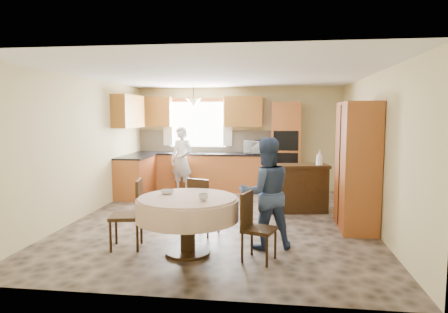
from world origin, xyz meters
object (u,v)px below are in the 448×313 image
chair_left (132,210)px  dining_table (188,210)px  person_sink (182,160)px  sideboard (296,190)px  chair_back (202,204)px  oven_tower (285,148)px  person_dining (266,193)px  cupboard (357,166)px  chair_right (254,223)px

chair_left → dining_table: bearing=69.8°
dining_table → person_sink: bearing=104.6°
sideboard → chair_left: (-2.34, -2.40, 0.10)m
chair_back → person_sink: size_ratio=0.56×
oven_tower → person_dining: bearing=-95.0°
cupboard → chair_left: size_ratio=2.13×
person_sink → chair_left: bearing=-66.1°
sideboard → person_dining: 2.22m
chair_left → chair_back: chair_left is taller
person_dining → cupboard: bearing=-159.8°
chair_left → chair_right: bearing=70.8°
sideboard → chair_right: 2.73m
oven_tower → cupboard: size_ratio=1.04×
oven_tower → chair_left: size_ratio=2.22×
person_dining → dining_table: bearing=3.8°
cupboard → chair_right: size_ratio=2.35×
chair_back → person_dining: 1.12m
sideboard → dining_table: sideboard is taller
person_sink → dining_table: bearing=-54.7°
dining_table → person_sink: person_sink is taller
chair_back → person_dining: (0.98, -0.45, 0.28)m
chair_right → person_sink: person_sink is taller
sideboard → person_sink: size_ratio=0.76×
sideboard → chair_left: size_ratio=1.24×
person_dining → chair_right: bearing=58.0°
cupboard → person_dining: cupboard is taller
oven_tower → dining_table: (-1.36, -4.41, -0.46)m
cupboard → chair_right: (-1.55, -1.63, -0.54)m
sideboard → dining_table: 2.96m
oven_tower → dining_table: bearing=-107.1°
sideboard → cupboard: size_ratio=0.58×
chair_back → chair_right: chair_back is taller
chair_right → chair_left: bearing=99.6°
oven_tower → sideboard: size_ratio=1.79×
oven_tower → chair_left: 4.83m
chair_left → chair_right: (1.70, -0.25, -0.05)m
sideboard → cupboard: bearing=-59.0°
sideboard → cupboard: 1.48m
cupboard → person_dining: 1.82m
chair_right → sideboard: bearing=4.3°
oven_tower → sideboard: 1.99m
oven_tower → person_dining: oven_tower is taller
sideboard → chair_right: chair_right is taller
cupboard → person_dining: (-1.42, -1.11, -0.25)m
sideboard → cupboard: (0.90, -1.02, 0.60)m
chair_right → person_dining: 0.61m
chair_left → person_sink: 3.83m
chair_back → person_dining: size_ratio=0.58×
chair_right → person_sink: bearing=43.1°
dining_table → person_sink: 4.08m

